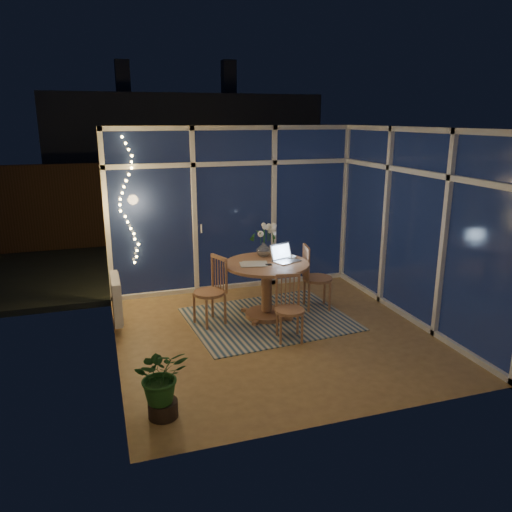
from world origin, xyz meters
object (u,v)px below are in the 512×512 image
object	(u,v)px
chair_left	(209,291)
flower_vase	(264,249)
chair_right	(317,277)
laptop	(287,253)
potted_plant	(161,380)
chair_front	(290,309)
dining_table	(267,290)

from	to	relation	value
chair_left	flower_vase	world-z (taller)	flower_vase
chair_right	laptop	xyz separation A→B (m)	(-0.53, -0.11, 0.44)
potted_plant	chair_front	bearing A→B (deg)	34.36
chair_right	potted_plant	size ratio (longest dim) A/B	1.28
laptop	potted_plant	size ratio (longest dim) A/B	0.46
chair_right	flower_vase	xyz separation A→B (m)	(-0.74, 0.25, 0.41)
chair_left	chair_right	size ratio (longest dim) A/B	0.98
dining_table	chair_right	xyz separation A→B (m)	(0.81, 0.08, 0.09)
chair_right	chair_front	bearing A→B (deg)	149.65
chair_left	laptop	xyz separation A→B (m)	(1.10, -0.03, 0.45)
dining_table	potted_plant	size ratio (longest dim) A/B	1.53
chair_right	potted_plant	bearing A→B (deg)	140.47
dining_table	potted_plant	xyz separation A→B (m)	(-1.72, -2.00, -0.02)
chair_right	flower_vase	size ratio (longest dim) A/B	4.62
chair_right	dining_table	bearing A→B (deg)	106.69
flower_vase	potted_plant	distance (m)	2.99
chair_right	flower_vase	distance (m)	0.88
chair_left	chair_front	distance (m)	1.17
dining_table	potted_plant	world-z (taller)	dining_table
chair_left	laptop	size ratio (longest dim) A/B	2.71
chair_front	dining_table	bearing A→B (deg)	102.43
flower_vase	potted_plant	world-z (taller)	flower_vase
dining_table	chair_right	bearing A→B (deg)	5.74
chair_front	flower_vase	xyz separation A→B (m)	(0.05, 1.15, 0.48)
chair_left	potted_plant	bearing A→B (deg)	-45.99
chair_right	chair_front	size ratio (longest dim) A/B	1.15
chair_left	chair_right	xyz separation A→B (m)	(1.62, 0.08, 0.01)
potted_plant	dining_table	bearing A→B (deg)	49.37
chair_right	laptop	world-z (taller)	laptop
chair_left	chair_front	world-z (taller)	chair_left
potted_plant	flower_vase	bearing A→B (deg)	52.59
laptop	chair_left	bearing A→B (deg)	157.89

